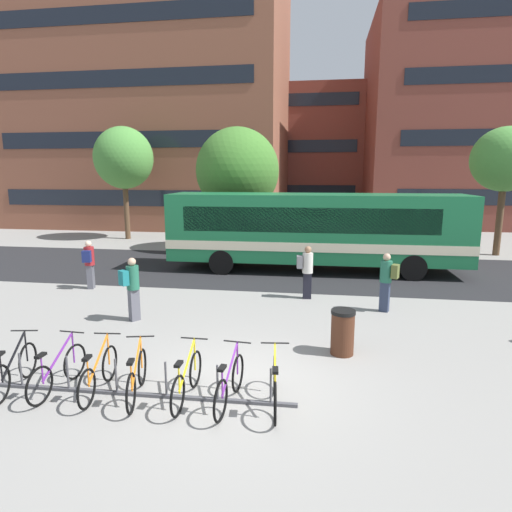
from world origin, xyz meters
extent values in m
plane|color=gray|center=(0.00, 0.00, 0.00)|extent=(200.00, 200.00, 0.00)
cube|color=#232326|center=(0.00, 10.21, 0.00)|extent=(80.00, 7.20, 0.01)
cube|color=#196B3D|center=(1.26, 10.21, 1.85)|extent=(12.03, 2.70, 2.70)
cube|color=beige|center=(1.26, 10.21, 1.20)|extent=(12.05, 2.72, 0.36)
cube|color=black|center=(6.71, 10.28, 2.98)|extent=(1.03, 2.31, 0.40)
cube|color=black|center=(7.24, 10.29, 2.12)|extent=(0.11, 2.19, 1.40)
cube|color=black|center=(0.95, 11.46, 2.25)|extent=(9.84, 0.18, 0.97)
cube|color=black|center=(0.98, 8.97, 2.25)|extent=(9.84, 0.18, 0.97)
cylinder|color=black|center=(4.97, 11.42, 0.50)|extent=(1.00, 0.31, 1.00)
cylinder|color=black|center=(5.00, 9.11, 0.50)|extent=(1.00, 0.31, 1.00)
cylinder|color=black|center=(-2.47, 11.32, 0.50)|extent=(1.00, 0.31, 1.00)
cylinder|color=black|center=(-2.44, 9.01, 0.50)|extent=(1.00, 0.31, 1.00)
cube|color=#47474C|center=(-1.67, -0.71, 0.03)|extent=(5.71, 0.19, 0.06)
cylinder|color=#47474C|center=(-4.05, -0.75, 0.35)|extent=(0.04, 0.04, 0.70)
cylinder|color=#47474C|center=(-3.10, -0.74, 0.35)|extent=(0.04, 0.04, 0.70)
cylinder|color=#47474C|center=(-2.15, -0.72, 0.35)|extent=(0.04, 0.04, 0.70)
cylinder|color=#47474C|center=(-1.20, -0.70, 0.35)|extent=(0.04, 0.04, 0.70)
cylinder|color=#47474C|center=(-0.25, -0.68, 0.35)|extent=(0.04, 0.04, 0.70)
cylinder|color=#47474C|center=(0.70, -0.67, 0.35)|extent=(0.04, 0.04, 0.70)
torus|color=black|center=(-4.23, -0.31, 0.35)|extent=(0.17, 0.70, 0.70)
torus|color=black|center=(-4.04, -1.31, 0.35)|extent=(0.17, 0.70, 0.70)
cube|color=black|center=(-4.14, -0.79, 0.67)|extent=(0.20, 0.91, 0.58)
cylinder|color=black|center=(-4.06, -1.21, 0.62)|extent=(0.03, 0.03, 0.55)
cylinder|color=black|center=(-4.22, -0.33, 0.67)|extent=(0.04, 0.04, 0.65)
cylinder|color=black|center=(-4.22, -0.33, 0.98)|extent=(0.52, 0.12, 0.03)
torus|color=black|center=(-3.26, -0.23, 0.35)|extent=(0.08, 0.71, 0.70)
torus|color=black|center=(-3.31, -1.25, 0.35)|extent=(0.08, 0.71, 0.70)
cube|color=#702893|center=(-3.29, -0.72, 0.67)|extent=(0.08, 0.92, 0.58)
cylinder|color=#702893|center=(-3.31, -1.15, 0.62)|extent=(0.03, 0.03, 0.55)
cube|color=black|center=(-3.31, -1.15, 0.88)|extent=(0.11, 0.23, 0.05)
cylinder|color=#702893|center=(-3.26, -0.25, 0.67)|extent=(0.03, 0.03, 0.65)
cylinder|color=black|center=(-3.26, -0.25, 0.98)|extent=(0.52, 0.06, 0.03)
torus|color=black|center=(-2.54, -0.21, 0.35)|extent=(0.11, 0.71, 0.70)
torus|color=black|center=(-2.44, -1.22, 0.35)|extent=(0.11, 0.71, 0.70)
cube|color=orange|center=(-2.49, -0.69, 0.67)|extent=(0.12, 0.92, 0.58)
cylinder|color=orange|center=(-2.45, -1.12, 0.62)|extent=(0.03, 0.03, 0.55)
cube|color=black|center=(-2.45, -1.12, 0.88)|extent=(0.12, 0.23, 0.05)
cylinder|color=orange|center=(-2.53, -0.23, 0.67)|extent=(0.03, 0.03, 0.65)
cylinder|color=black|center=(-2.53, -0.23, 0.98)|extent=(0.52, 0.08, 0.03)
torus|color=black|center=(-1.84, -0.26, 0.35)|extent=(0.20, 0.70, 0.70)
torus|color=black|center=(-1.61, -1.25, 0.35)|extent=(0.20, 0.70, 0.70)
cube|color=orange|center=(-1.73, -0.74, 0.67)|extent=(0.24, 0.90, 0.58)
cylinder|color=orange|center=(-1.64, -1.16, 0.62)|extent=(0.04, 0.04, 0.55)
cube|color=black|center=(-1.64, -1.16, 0.88)|extent=(0.15, 0.24, 0.05)
cylinder|color=orange|center=(-1.84, -0.28, 0.67)|extent=(0.04, 0.04, 0.65)
cylinder|color=black|center=(-1.84, -0.28, 0.98)|extent=(0.51, 0.14, 0.03)
torus|color=black|center=(-0.80, -0.20, 0.35)|extent=(0.05, 0.70, 0.70)
torus|color=black|center=(-0.80, -1.22, 0.35)|extent=(0.05, 0.70, 0.70)
cube|color=yellow|center=(-0.80, -0.69, 0.67)|extent=(0.04, 0.92, 0.58)
cylinder|color=yellow|center=(-0.80, -1.12, 0.62)|extent=(0.03, 0.03, 0.55)
cube|color=black|center=(-0.80, -1.12, 0.88)|extent=(0.10, 0.22, 0.05)
cylinder|color=yellow|center=(-0.80, -0.22, 0.67)|extent=(0.03, 0.03, 0.65)
cylinder|color=black|center=(-0.80, -0.22, 0.98)|extent=(0.52, 0.03, 0.03)
torus|color=black|center=(0.03, -0.24, 0.35)|extent=(0.11, 0.71, 0.70)
torus|color=black|center=(-0.06, -1.26, 0.35)|extent=(0.11, 0.71, 0.70)
cube|color=#702893|center=(-0.01, -0.73, 0.67)|extent=(0.11, 0.92, 0.58)
cylinder|color=#702893|center=(-0.05, -1.16, 0.62)|extent=(0.03, 0.03, 0.55)
cube|color=black|center=(-0.05, -1.16, 0.88)|extent=(0.12, 0.23, 0.05)
cylinder|color=#702893|center=(0.03, -0.26, 0.67)|extent=(0.03, 0.03, 0.65)
cylinder|color=black|center=(0.03, -0.26, 0.98)|extent=(0.52, 0.07, 0.03)
torus|color=black|center=(0.72, -0.19, 0.35)|extent=(0.12, 0.70, 0.70)
torus|color=black|center=(0.84, -1.20, 0.35)|extent=(0.12, 0.70, 0.70)
cube|color=yellow|center=(0.78, -0.68, 0.67)|extent=(0.14, 0.92, 0.58)
cylinder|color=yellow|center=(0.83, -1.10, 0.62)|extent=(0.03, 0.03, 0.55)
cube|color=black|center=(0.83, -1.10, 0.88)|extent=(0.12, 0.23, 0.05)
cylinder|color=yellow|center=(0.72, -0.21, 0.67)|extent=(0.04, 0.04, 0.65)
cylinder|color=black|center=(0.72, -0.21, 0.98)|extent=(0.52, 0.09, 0.03)
cube|color=#2D3851|center=(3.40, 5.08, 0.45)|extent=(0.32, 0.28, 0.89)
cylinder|color=#23664C|center=(3.40, 5.08, 1.21)|extent=(0.44, 0.44, 0.63)
sphere|color=tan|center=(3.40, 5.08, 1.64)|extent=(0.22, 0.22, 0.22)
cube|color=#56602D|center=(3.65, 4.98, 1.24)|extent=(0.27, 0.33, 0.40)
cube|color=#565660|center=(-6.53, 6.17, 0.42)|extent=(0.25, 0.29, 0.85)
cylinder|color=maroon|center=(-6.53, 6.17, 1.17)|extent=(0.40, 0.40, 0.65)
sphere|color=beige|center=(-6.53, 6.17, 1.61)|extent=(0.22, 0.22, 0.22)
cube|color=navy|center=(-6.48, 5.92, 1.21)|extent=(0.31, 0.23, 0.40)
cube|color=black|center=(1.10, 6.08, 0.43)|extent=(0.28, 0.23, 0.86)
cylinder|color=beige|center=(1.10, 6.08, 1.19)|extent=(0.38, 0.38, 0.65)
sphere|color=#936B4C|center=(1.10, 6.08, 1.62)|extent=(0.22, 0.22, 0.22)
cube|color=slate|center=(0.84, 6.05, 1.22)|extent=(0.21, 0.30, 0.40)
cube|color=#565660|center=(-3.57, 3.21, 0.45)|extent=(0.32, 0.33, 0.90)
cylinder|color=#23664C|center=(-3.57, 3.21, 1.22)|extent=(0.48, 0.48, 0.66)
sphere|color=tan|center=(-3.57, 3.21, 1.66)|extent=(0.22, 0.22, 0.22)
cube|color=#197075|center=(-3.72, 3.01, 1.26)|extent=(0.33, 0.31, 0.40)
cylinder|color=#4C2819|center=(2.04, 1.77, 0.47)|extent=(0.52, 0.52, 0.95)
cylinder|color=black|center=(2.04, 1.77, 0.99)|extent=(0.55, 0.55, 0.08)
cylinder|color=brown|center=(-2.85, 14.56, 1.15)|extent=(0.32, 0.32, 2.31)
ellipsoid|color=#427A2D|center=(-2.85, 14.56, 4.17)|extent=(4.27, 4.27, 4.38)
cylinder|color=brown|center=(10.19, 15.17, 1.69)|extent=(0.32, 0.32, 3.39)
ellipsoid|color=#4C8E3D|center=(10.19, 15.17, 4.70)|extent=(3.21, 3.21, 3.09)
cylinder|color=brown|center=(-10.47, 17.59, 1.69)|extent=(0.32, 0.32, 3.38)
ellipsoid|color=#4C8E3D|center=(-10.47, 17.59, 4.95)|extent=(3.54, 3.54, 3.71)
cube|color=brown|center=(-11.97, 27.30, 9.81)|extent=(20.48, 13.02, 19.62)
cube|color=black|center=(-11.97, 20.76, 2.35)|extent=(18.02, 0.06, 1.10)
cube|color=black|center=(-11.97, 20.76, 6.28)|extent=(18.02, 0.06, 1.10)
cube|color=black|center=(-11.97, 20.76, 10.20)|extent=(18.02, 0.06, 1.10)
cube|color=black|center=(-11.97, 20.76, 14.13)|extent=(18.02, 0.06, 1.10)
cube|color=brown|center=(-2.20, 39.60, 6.06)|extent=(15.18, 13.35, 12.13)
cube|color=black|center=(-2.20, 32.89, 2.43)|extent=(13.36, 0.06, 1.10)
cube|color=black|center=(-2.20, 32.89, 6.47)|extent=(13.36, 0.06, 1.10)
cube|color=black|center=(-2.20, 32.89, 10.51)|extent=(13.36, 0.06, 1.10)
camera|label=1|loc=(1.50, -7.56, 4.01)|focal=30.16mm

